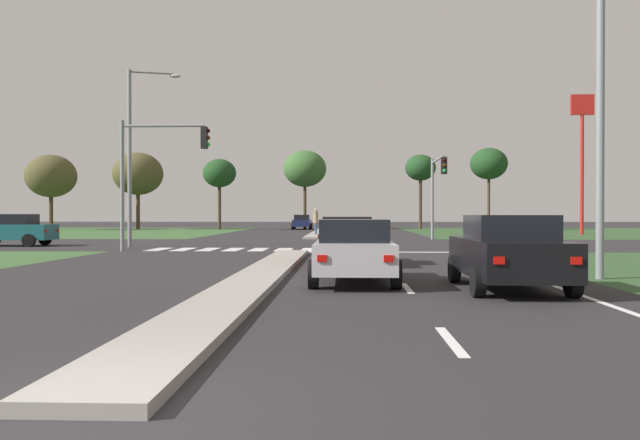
{
  "coord_description": "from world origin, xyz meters",
  "views": [
    {
      "loc": [
        2.15,
        -5.11,
        1.63
      ],
      "look_at": [
        0.68,
        33.06,
        1.27
      ],
      "focal_mm": 37.14,
      "sensor_mm": 36.0,
      "label": 1
    }
  ],
  "objects_px": {
    "treeline_near": "(51,176)",
    "treeline_third": "(219,174)",
    "fastfood_pole_sign": "(582,132)",
    "treeline_second": "(138,174)",
    "car_silver_second": "(354,250)",
    "street_lamp_near": "(593,91)",
    "street_lamp_second": "(134,147)",
    "car_teal_third": "(12,230)",
    "traffic_signal_far_right": "(437,182)",
    "car_black_near": "(508,252)",
    "car_maroon_fifth": "(347,240)",
    "car_navy_fourth": "(302,222)",
    "treeline_sixth": "(489,164)",
    "pedestrian_at_median": "(316,219)",
    "treeline_fourth": "(305,169)",
    "treeline_fifth": "(420,168)",
    "traffic_signal_near_left": "(153,162)"
  },
  "relations": [
    {
      "from": "treeline_near",
      "to": "treeline_third",
      "type": "bearing_deg",
      "value": 3.04
    },
    {
      "from": "fastfood_pole_sign",
      "to": "treeline_third",
      "type": "bearing_deg",
      "value": 155.74
    },
    {
      "from": "treeline_near",
      "to": "treeline_second",
      "type": "bearing_deg",
      "value": 19.32
    },
    {
      "from": "car_silver_second",
      "to": "street_lamp_near",
      "type": "height_order",
      "value": "street_lamp_near"
    },
    {
      "from": "treeline_near",
      "to": "treeline_second",
      "type": "xyz_separation_m",
      "value": [
        8.1,
        2.84,
        0.38
      ]
    },
    {
      "from": "street_lamp_second",
      "to": "treeline_near",
      "type": "relative_size",
      "value": 1.14
    },
    {
      "from": "car_teal_third",
      "to": "traffic_signal_far_right",
      "type": "relative_size",
      "value": 0.81
    },
    {
      "from": "car_silver_second",
      "to": "treeline_near",
      "type": "relative_size",
      "value": 0.57
    },
    {
      "from": "car_black_near",
      "to": "treeline_third",
      "type": "xyz_separation_m",
      "value": [
        -16.43,
        53.0,
        4.93
      ]
    },
    {
      "from": "car_silver_second",
      "to": "car_maroon_fifth",
      "type": "bearing_deg",
      "value": 91.51
    },
    {
      "from": "traffic_signal_far_right",
      "to": "street_lamp_second",
      "type": "height_order",
      "value": "street_lamp_second"
    },
    {
      "from": "car_navy_fourth",
      "to": "fastfood_pole_sign",
      "type": "distance_m",
      "value": 29.13
    },
    {
      "from": "treeline_sixth",
      "to": "car_maroon_fifth",
      "type": "bearing_deg",
      "value": -107.35
    },
    {
      "from": "car_maroon_fifth",
      "to": "treeline_near",
      "type": "height_order",
      "value": "treeline_near"
    },
    {
      "from": "car_silver_second",
      "to": "treeline_sixth",
      "type": "relative_size",
      "value": 0.52
    },
    {
      "from": "car_navy_fourth",
      "to": "treeline_second",
      "type": "relative_size",
      "value": 0.55
    },
    {
      "from": "street_lamp_near",
      "to": "treeline_near",
      "type": "xyz_separation_m",
      "value": [
        -36.34,
        49.48,
        0.74
      ]
    },
    {
      "from": "fastfood_pole_sign",
      "to": "street_lamp_near",
      "type": "bearing_deg",
      "value": -109.03
    },
    {
      "from": "car_black_near",
      "to": "treeline_second",
      "type": "distance_m",
      "value": 60.77
    },
    {
      "from": "car_maroon_fifth",
      "to": "traffic_signal_far_right",
      "type": "relative_size",
      "value": 0.82
    },
    {
      "from": "street_lamp_second",
      "to": "pedestrian_at_median",
      "type": "distance_m",
      "value": 18.0
    },
    {
      "from": "traffic_signal_far_right",
      "to": "treeline_fourth",
      "type": "bearing_deg",
      "value": 108.03
    },
    {
      "from": "car_navy_fourth",
      "to": "treeline_third",
      "type": "relative_size",
      "value": 0.62
    },
    {
      "from": "street_lamp_near",
      "to": "treeline_third",
      "type": "xyz_separation_m",
      "value": [
        -19.18,
        50.39,
        1.01
      ]
    },
    {
      "from": "pedestrian_at_median",
      "to": "treeline_fourth",
      "type": "bearing_deg",
      "value": 85.25
    },
    {
      "from": "car_teal_third",
      "to": "traffic_signal_far_right",
      "type": "bearing_deg",
      "value": -72.97
    },
    {
      "from": "treeline_second",
      "to": "treeline_fourth",
      "type": "relative_size",
      "value": 0.98
    },
    {
      "from": "car_black_near",
      "to": "treeline_near",
      "type": "height_order",
      "value": "treeline_near"
    },
    {
      "from": "traffic_signal_far_right",
      "to": "treeline_sixth",
      "type": "xyz_separation_m",
      "value": [
        9.19,
        28.49,
        3.18
      ]
    },
    {
      "from": "street_lamp_second",
      "to": "treeline_third",
      "type": "bearing_deg",
      "value": 94.09
    },
    {
      "from": "car_silver_second",
      "to": "treeline_second",
      "type": "bearing_deg",
      "value": 112.49
    },
    {
      "from": "car_navy_fourth",
      "to": "treeline_sixth",
      "type": "relative_size",
      "value": 0.54
    },
    {
      "from": "treeline_fifth",
      "to": "street_lamp_near",
      "type": "bearing_deg",
      "value": -91.84
    },
    {
      "from": "treeline_fifth",
      "to": "car_teal_third",
      "type": "bearing_deg",
      "value": -123.3
    },
    {
      "from": "car_silver_second",
      "to": "traffic_signal_far_right",
      "type": "xyz_separation_m",
      "value": [
        5.25,
        24.05,
        2.79
      ]
    },
    {
      "from": "street_lamp_second",
      "to": "treeline_sixth",
      "type": "xyz_separation_m",
      "value": [
        25.06,
        35.93,
        1.8
      ]
    },
    {
      "from": "traffic_signal_near_left",
      "to": "treeline_third",
      "type": "xyz_separation_m",
      "value": [
        -4.56,
        38.83,
        1.87
      ]
    },
    {
      "from": "car_black_near",
      "to": "pedestrian_at_median",
      "type": "height_order",
      "value": "pedestrian_at_median"
    },
    {
      "from": "fastfood_pole_sign",
      "to": "pedestrian_at_median",
      "type": "bearing_deg",
      "value": -165.85
    },
    {
      "from": "car_maroon_fifth",
      "to": "traffic_signal_near_left",
      "type": "bearing_deg",
      "value": 140.11
    },
    {
      "from": "fastfood_pole_sign",
      "to": "car_black_near",
      "type": "bearing_deg",
      "value": -111.43
    },
    {
      "from": "treeline_second",
      "to": "traffic_signal_near_left",
      "type": "bearing_deg",
      "value": -71.5
    },
    {
      "from": "car_black_near",
      "to": "traffic_signal_near_left",
      "type": "distance_m",
      "value": 18.74
    },
    {
      "from": "traffic_signal_near_left",
      "to": "car_silver_second",
      "type": "bearing_deg",
      "value": -56.33
    },
    {
      "from": "fastfood_pole_sign",
      "to": "treeline_fourth",
      "type": "distance_m",
      "value": 28.36
    },
    {
      "from": "treeline_third",
      "to": "treeline_fourth",
      "type": "relative_size",
      "value": 0.87
    },
    {
      "from": "treeline_near",
      "to": "treeline_fourth",
      "type": "distance_m",
      "value": 26.02
    },
    {
      "from": "fastfood_pole_sign",
      "to": "treeline_sixth",
      "type": "xyz_separation_m",
      "value": [
        -4.06,
        15.11,
        -1.37
      ]
    },
    {
      "from": "car_navy_fourth",
      "to": "treeline_third",
      "type": "bearing_deg",
      "value": 11.43
    },
    {
      "from": "fastfood_pole_sign",
      "to": "traffic_signal_far_right",
      "type": "bearing_deg",
      "value": -134.73
    }
  ]
}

